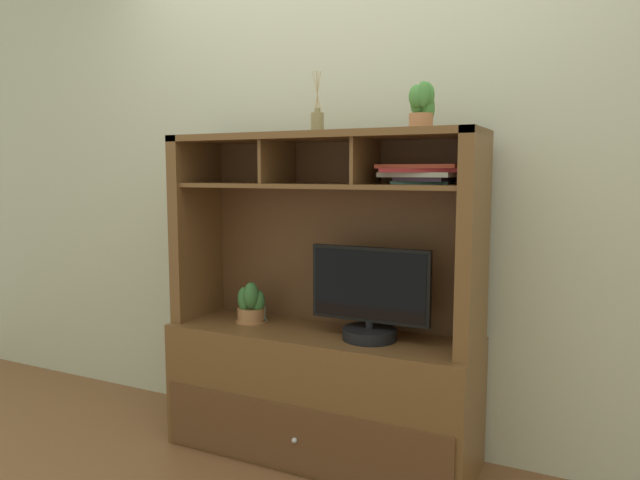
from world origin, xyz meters
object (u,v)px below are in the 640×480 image
at_px(tv_monitor, 370,301).
at_px(magazine_stack_left, 423,173).
at_px(media_console, 321,359).
at_px(potted_fern, 253,308).
at_px(potted_orchid, 252,305).
at_px(diffuser_bottle, 317,122).
at_px(potted_succulent, 422,107).

height_order(tv_monitor, magazine_stack_left, magazine_stack_left).
height_order(media_console, potted_fern, media_console).
bearing_deg(tv_monitor, media_console, 172.21).
height_order(potted_orchid, magazine_stack_left, magazine_stack_left).
height_order(diffuser_bottle, potted_succulent, diffuser_bottle).
xyz_separation_m(potted_orchid, diffuser_bottle, (0.37, -0.02, 0.86)).
distance_m(potted_fern, diffuser_bottle, 0.96).
relative_size(potted_fern, diffuser_bottle, 0.59).
distance_m(potted_fern, magazine_stack_left, 1.07).
xyz_separation_m(tv_monitor, diffuser_bottle, (-0.25, 0.00, 0.77)).
bearing_deg(media_console, diffuser_bottle, -90.00).
relative_size(magazine_stack_left, potted_succulent, 2.00).
distance_m(potted_orchid, magazine_stack_left, 1.05).
distance_m(tv_monitor, magazine_stack_left, 0.59).
distance_m(tv_monitor, diffuser_bottle, 0.81).
xyz_separation_m(media_console, diffuser_bottle, (0.00, -0.03, 1.08)).
relative_size(media_console, tv_monitor, 2.76).
height_order(magazine_stack_left, diffuser_bottle, diffuser_bottle).
bearing_deg(potted_succulent, media_console, 176.51).
height_order(media_console, potted_succulent, potted_succulent).
bearing_deg(media_console, potted_orchid, -178.60).
relative_size(media_console, diffuser_bottle, 5.63).
height_order(media_console, magazine_stack_left, media_console).
bearing_deg(potted_orchid, media_console, 1.40).
bearing_deg(media_console, magazine_stack_left, 4.75).
relative_size(potted_orchid, potted_succulent, 1.09).
relative_size(potted_fern, magazine_stack_left, 0.42).
height_order(potted_orchid, diffuser_bottle, diffuser_bottle).
distance_m(media_console, tv_monitor, 0.40).
relative_size(tv_monitor, magazine_stack_left, 1.44).
height_order(potted_orchid, potted_succulent, potted_succulent).
height_order(magazine_stack_left, potted_succulent, potted_succulent).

